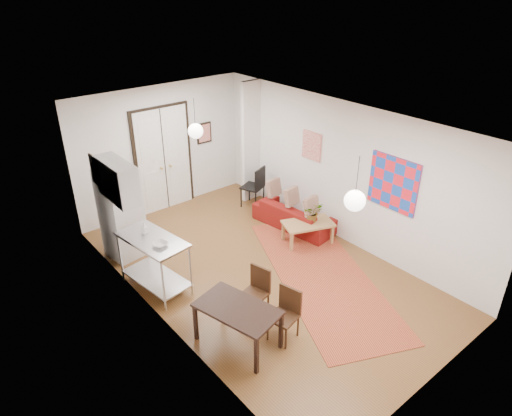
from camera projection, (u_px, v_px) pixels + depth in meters
floor at (260, 270)px, 8.65m from camera, size 7.00×7.00×0.00m
ceiling at (261, 122)px, 7.32m from camera, size 4.20×7.00×0.02m
wall_back at (162, 149)px, 10.38m from camera, size 4.20×0.02×2.90m
wall_front at (444, 301)px, 5.59m from camera, size 4.20×0.02×2.90m
wall_left at (153, 243)px, 6.80m from camera, size 0.02×7.00×2.90m
wall_right at (340, 172)px, 9.17m from camera, size 0.02×7.00×2.90m
double_doors at (164, 160)px, 10.46m from camera, size 1.44×0.06×2.50m
stub_partition at (251, 143)px, 10.77m from camera, size 0.50×0.10×2.90m
wall_cabinet at (117, 180)px, 7.72m from camera, size 0.35×1.00×0.70m
painting_popart at (393, 183)px, 8.21m from camera, size 0.05×1.00×1.00m
painting_abstract at (312, 146)px, 9.54m from camera, size 0.05×0.50×0.60m
poster_back at (204, 133)px, 10.94m from camera, size 0.40×0.03×0.50m
print_left at (96, 171)px, 7.95m from camera, size 0.03×0.44×0.54m
pendant_back at (196, 131)px, 8.98m from camera, size 0.30×0.30×0.80m
pendant_front at (355, 201)px, 6.25m from camera, size 0.30×0.30×0.80m
kilim_rug at (322, 275)px, 8.52m from camera, size 3.17×4.51×0.01m
sofa at (294, 215)px, 10.04m from camera, size 0.98×1.95×0.55m
coffee_table at (308, 225)px, 9.40m from camera, size 1.16×0.90×0.45m
potted_plant at (312, 212)px, 9.33m from camera, size 0.50×0.47×0.44m
kitchen_counter at (154, 255)px, 7.89m from camera, size 0.84×1.40×1.01m
bowl at (160, 244)px, 7.52m from camera, size 0.29×0.29×0.06m
soap_bottle at (144, 228)px, 7.86m from camera, size 0.12×0.12×0.21m
fridge at (121, 213)px, 8.75m from camera, size 0.73×0.73×1.83m
dining_table at (237, 312)px, 6.69m from camera, size 0.98×1.36×0.68m
dining_chair_near at (251, 288)px, 7.38m from camera, size 0.49×0.61×0.85m
dining_chair_far at (280, 310)px, 6.90m from camera, size 0.49×0.61×0.85m
black_side_chair at (250, 182)px, 10.86m from camera, size 0.60×0.61×1.00m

